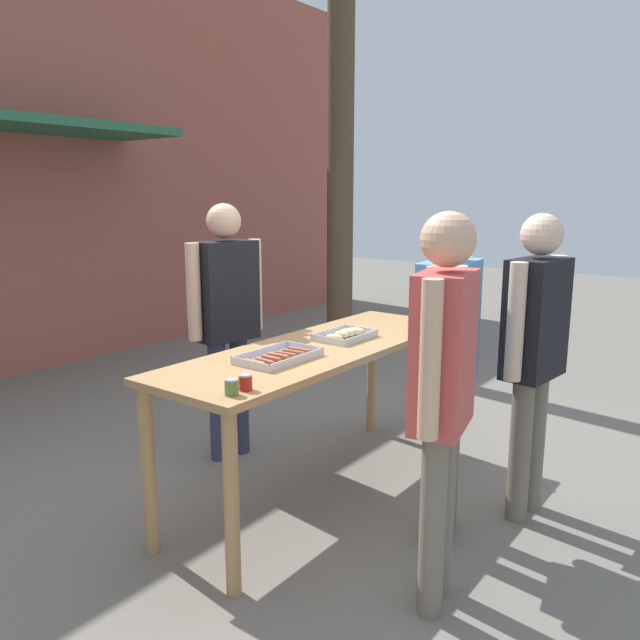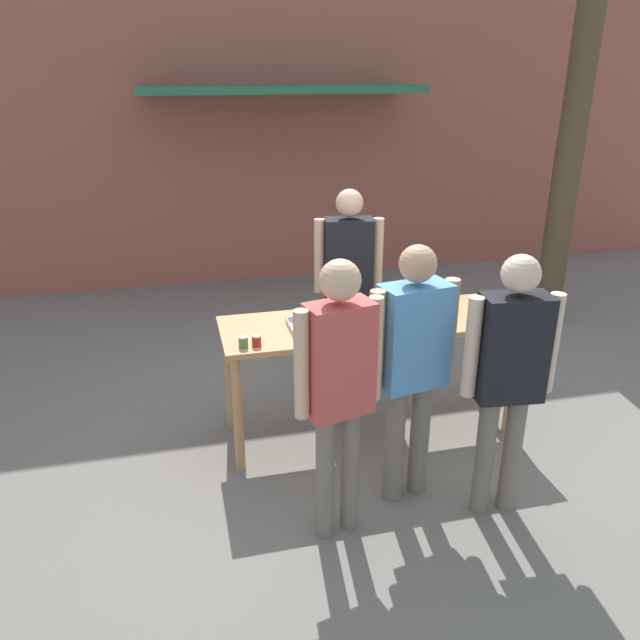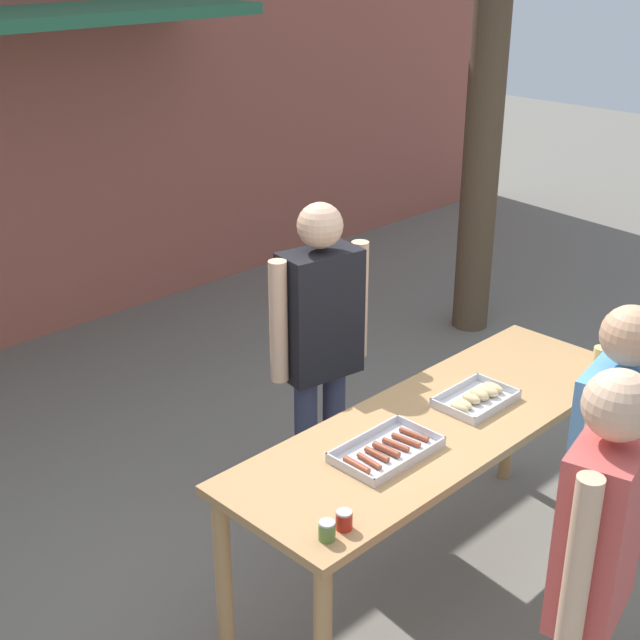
{
  "view_description": "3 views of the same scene",
  "coord_description": "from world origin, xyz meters",
  "px_view_note": "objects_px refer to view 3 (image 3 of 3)",
  "views": [
    {
      "loc": [
        -2.82,
        -2.12,
        1.79
      ],
      "look_at": [
        0.0,
        0.0,
        1.07
      ],
      "focal_mm": 35.0,
      "sensor_mm": 36.0,
      "label": 1
    },
    {
      "loc": [
        -1.36,
        -3.99,
        2.63
      ],
      "look_at": [
        -0.39,
        -0.02,
        0.97
      ],
      "focal_mm": 35.0,
      "sensor_mm": 36.0,
      "label": 2
    },
    {
      "loc": [
        -2.81,
        -2.06,
        2.91
      ],
      "look_at": [
        0.06,
        0.82,
        1.12
      ],
      "focal_mm": 50.0,
      "sensor_mm": 36.0,
      "label": 3
    }
  ],
  "objects_px": {
    "person_customer_holding_hotdog": "(596,558)",
    "condiment_jar_ketchup": "(344,520)",
    "food_tray_sausages": "(386,451)",
    "condiment_jar_mustard": "(327,531)",
    "food_tray_buns": "(476,398)",
    "person_customer_waiting_in_line": "(610,473)",
    "beer_cup": "(600,357)",
    "person_server_behind_table": "(320,336)"
  },
  "relations": [
    {
      "from": "person_customer_holding_hotdog",
      "to": "condiment_jar_ketchup",
      "type": "bearing_deg",
      "value": -79.48
    },
    {
      "from": "food_tray_sausages",
      "to": "person_customer_holding_hotdog",
      "type": "relative_size",
      "value": 0.26
    },
    {
      "from": "condiment_jar_mustard",
      "to": "food_tray_buns",
      "type": "bearing_deg",
      "value": 10.49
    },
    {
      "from": "condiment_jar_ketchup",
      "to": "person_customer_waiting_in_line",
      "type": "distance_m",
      "value": 1.04
    },
    {
      "from": "condiment_jar_ketchup",
      "to": "beer_cup",
      "type": "xyz_separation_m",
      "value": [
        1.84,
        0.01,
        0.02
      ]
    },
    {
      "from": "food_tray_sausages",
      "to": "condiment_jar_ketchup",
      "type": "distance_m",
      "value": 0.53
    },
    {
      "from": "food_tray_sausages",
      "to": "person_customer_holding_hotdog",
      "type": "distance_m",
      "value": 1.03
    },
    {
      "from": "beer_cup",
      "to": "person_server_behind_table",
      "type": "xyz_separation_m",
      "value": [
        -0.9,
        1.06,
        0.06
      ]
    },
    {
      "from": "condiment_jar_ketchup",
      "to": "person_customer_waiting_in_line",
      "type": "bearing_deg",
      "value": -33.03
    },
    {
      "from": "food_tray_sausages",
      "to": "condiment_jar_mustard",
      "type": "height_order",
      "value": "condiment_jar_mustard"
    },
    {
      "from": "condiment_jar_ketchup",
      "to": "person_server_behind_table",
      "type": "distance_m",
      "value": 1.42
    },
    {
      "from": "beer_cup",
      "to": "condiment_jar_ketchup",
      "type": "bearing_deg",
      "value": -179.79
    },
    {
      "from": "food_tray_buns",
      "to": "beer_cup",
      "type": "height_order",
      "value": "beer_cup"
    },
    {
      "from": "food_tray_buns",
      "to": "condiment_jar_ketchup",
      "type": "xyz_separation_m",
      "value": [
        -1.11,
        -0.22,
        0.01
      ]
    },
    {
      "from": "condiment_jar_mustard",
      "to": "person_customer_waiting_in_line",
      "type": "height_order",
      "value": "person_customer_waiting_in_line"
    },
    {
      "from": "beer_cup",
      "to": "person_server_behind_table",
      "type": "relative_size",
      "value": 0.06
    },
    {
      "from": "condiment_jar_mustard",
      "to": "condiment_jar_ketchup",
      "type": "relative_size",
      "value": 1.0
    },
    {
      "from": "condiment_jar_mustard",
      "to": "beer_cup",
      "type": "distance_m",
      "value": 1.93
    },
    {
      "from": "food_tray_sausages",
      "to": "condiment_jar_mustard",
      "type": "bearing_deg",
      "value": -158.78
    },
    {
      "from": "food_tray_sausages",
      "to": "person_server_behind_table",
      "type": "distance_m",
      "value": 0.97
    },
    {
      "from": "food_tray_sausages",
      "to": "beer_cup",
      "type": "bearing_deg",
      "value": -9.02
    },
    {
      "from": "condiment_jar_mustard",
      "to": "person_customer_holding_hotdog",
      "type": "xyz_separation_m",
      "value": [
        0.43,
        -0.8,
        0.09
      ]
    },
    {
      "from": "food_tray_sausages",
      "to": "beer_cup",
      "type": "distance_m",
      "value": 1.37
    },
    {
      "from": "food_tray_sausages",
      "to": "food_tray_buns",
      "type": "relative_size",
      "value": 1.24
    },
    {
      "from": "food_tray_sausages",
      "to": "beer_cup",
      "type": "height_order",
      "value": "beer_cup"
    },
    {
      "from": "person_server_behind_table",
      "to": "beer_cup",
      "type": "bearing_deg",
      "value": -39.8
    },
    {
      "from": "person_server_behind_table",
      "to": "person_customer_holding_hotdog",
      "type": "distance_m",
      "value": 1.96
    },
    {
      "from": "condiment_jar_ketchup",
      "to": "person_customer_waiting_in_line",
      "type": "relative_size",
      "value": 0.04
    },
    {
      "from": "food_tray_buns",
      "to": "condiment_jar_mustard",
      "type": "height_order",
      "value": "condiment_jar_mustard"
    },
    {
      "from": "condiment_jar_mustard",
      "to": "person_customer_holding_hotdog",
      "type": "height_order",
      "value": "person_customer_holding_hotdog"
    },
    {
      "from": "person_server_behind_table",
      "to": "food_tray_buns",
      "type": "bearing_deg",
      "value": -68.69
    },
    {
      "from": "food_tray_buns",
      "to": "person_customer_holding_hotdog",
      "type": "bearing_deg",
      "value": -126.88
    },
    {
      "from": "beer_cup",
      "to": "food_tray_sausages",
      "type": "bearing_deg",
      "value": 170.98
    },
    {
      "from": "food_tray_sausages",
      "to": "food_tray_buns",
      "type": "distance_m",
      "value": 0.63
    },
    {
      "from": "condiment_jar_ketchup",
      "to": "person_server_behind_table",
      "type": "relative_size",
      "value": 0.04
    },
    {
      "from": "person_customer_holding_hotdog",
      "to": "beer_cup",
      "type": "bearing_deg",
      "value": -164.6
    },
    {
      "from": "person_server_behind_table",
      "to": "person_customer_waiting_in_line",
      "type": "bearing_deg",
      "value": -82.5
    },
    {
      "from": "condiment_jar_mustard",
      "to": "condiment_jar_ketchup",
      "type": "distance_m",
      "value": 0.09
    },
    {
      "from": "condiment_jar_ketchup",
      "to": "person_customer_holding_hotdog",
      "type": "relative_size",
      "value": 0.04
    },
    {
      "from": "food_tray_sausages",
      "to": "person_customer_holding_hotdog",
      "type": "height_order",
      "value": "person_customer_holding_hotdog"
    },
    {
      "from": "food_tray_sausages",
      "to": "condiment_jar_mustard",
      "type": "relative_size",
      "value": 6.13
    },
    {
      "from": "food_tray_buns",
      "to": "person_server_behind_table",
      "type": "distance_m",
      "value": 0.87
    }
  ]
}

